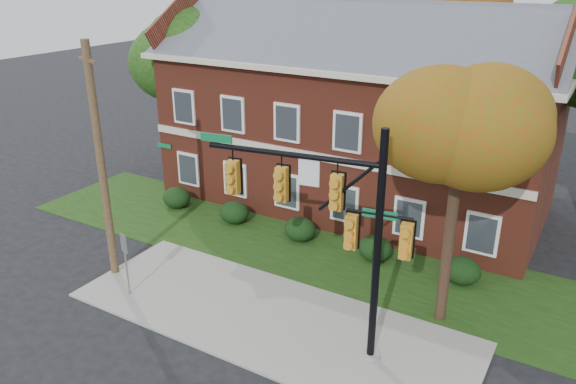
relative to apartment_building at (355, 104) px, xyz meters
The scene contains 15 objects.
ground 13.11m from the apartment_building, 80.50° to the right, with size 120.00×120.00×0.00m, color black.
sidewalk 12.18m from the apartment_building, 79.65° to the right, with size 14.00×5.00×0.08m, color gray.
grass_strip 8.01m from the apartment_building, 71.43° to the right, with size 30.00×6.00×0.04m, color #193811.
apartment_building is the anchor object (origin of this frame).
hedge_far_left 9.82m from the apartment_building, 143.11° to the right, with size 1.40×1.26×1.05m, color black.
hedge_left 7.73m from the apartment_building, 123.67° to the right, with size 1.40×1.26×1.05m, color black.
hedge_center 6.89m from the apartment_building, 90.00° to the right, with size 1.40×1.26×1.05m, color black.
hedge_right 7.73m from the apartment_building, 56.33° to the right, with size 1.40×1.26×1.05m, color black.
hedge_far_right 9.82m from the apartment_building, 36.89° to the right, with size 1.40×1.26×1.05m, color black.
tree_near_right 10.97m from the apartment_building, 48.23° to the right, with size 4.50×4.25×8.58m.
tree_left_rear 9.94m from the apartment_building, behind, with size 5.40×5.10×8.88m.
tree_far_rear 8.84m from the apartment_building, 80.29° to the left, with size 6.84×6.46×11.52m.
traffic_signal 12.15m from the apartment_building, 68.31° to the right, with size 6.45×1.19×7.26m.
utility_pole 12.39m from the apartment_building, 112.75° to the right, with size 1.34×0.56×8.90m.
sign_post 13.10m from the apartment_building, 104.33° to the right, with size 0.36×0.14×2.47m.
Camera 1 is at (8.76, -12.46, 11.16)m, focal length 35.00 mm.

